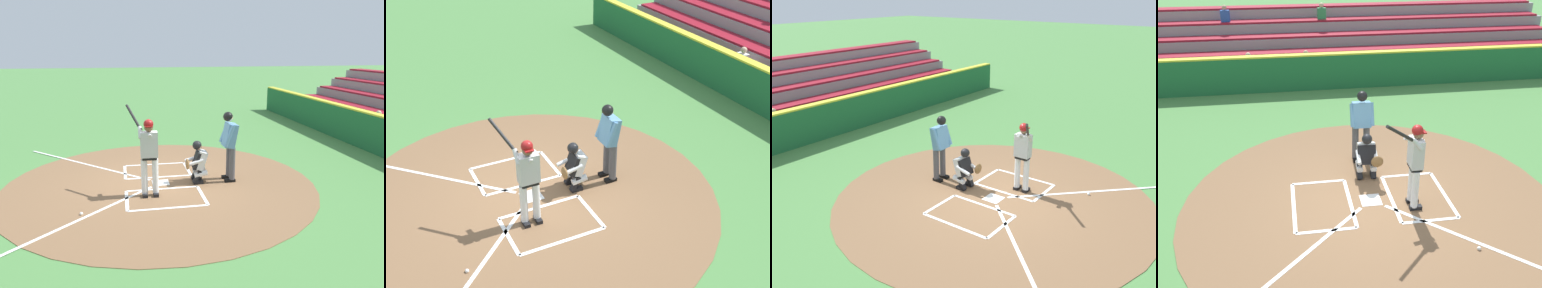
# 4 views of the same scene
# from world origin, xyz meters

# --- Properties ---
(ground_plane) EXTENTS (120.00, 120.00, 0.00)m
(ground_plane) POSITION_xyz_m (0.00, 0.00, 0.00)
(ground_plane) COLOR #4C8442
(dirt_circle) EXTENTS (8.00, 8.00, 0.01)m
(dirt_circle) POSITION_xyz_m (0.00, 0.00, 0.01)
(dirt_circle) COLOR brown
(dirt_circle) RESTS_ON ground
(home_plate_and_chalk) EXTENTS (7.93, 4.91, 0.01)m
(home_plate_and_chalk) POSITION_xyz_m (0.00, 0.88, 0.01)
(home_plate_and_chalk) COLOR white
(home_plate_and_chalk) RESTS_ON dirt_circle
(batter) EXTENTS (0.93, 0.70, 2.13)m
(batter) POSITION_xyz_m (-0.81, 0.34, 1.10)
(batter) COLOR white
(batter) RESTS_ON ground
(catcher) EXTENTS (0.59, 0.62, 1.13)m
(catcher) POSITION_xyz_m (-0.10, -0.97, 0.59)
(catcher) COLOR black
(catcher) RESTS_ON ground
(plate_umpire) EXTENTS (0.58, 0.40, 1.86)m
(plate_umpire) POSITION_xyz_m (-0.12, -1.82, 1.08)
(plate_umpire) COLOR #4C4C51
(plate_umpire) RESTS_ON ground
(baseball) EXTENTS (0.07, 0.07, 0.07)m
(baseball) POSITION_xyz_m (-1.64, 1.87, 0.04)
(baseball) COLOR white
(baseball) RESTS_ON ground
(backstop_wall) EXTENTS (22.00, 0.36, 1.31)m
(backstop_wall) POSITION_xyz_m (0.00, -7.50, 0.65)
(backstop_wall) COLOR #1E6033
(backstop_wall) RESTS_ON ground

